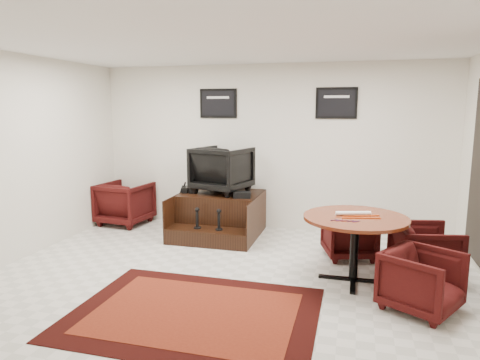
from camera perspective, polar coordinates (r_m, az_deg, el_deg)
name	(u,v)px	position (r m, az deg, el deg)	size (l,w,h in m)	color
ground	(227,282)	(5.30, -1.70, -13.38)	(6.00, 6.00, 0.00)	silver
room_shell	(264,133)	(4.91, 3.20, 6.26)	(6.02, 5.02, 2.81)	silver
area_rug	(194,313)	(4.59, -6.10, -17.19)	(2.47, 1.85, 0.01)	black
shine_podium	(220,215)	(7.11, -2.70, -4.74)	(1.32, 1.36, 0.68)	black
shine_chair	(222,167)	(7.09, -2.40, 1.73)	(0.82, 0.77, 0.85)	black
shoes_pair	(190,190)	(7.18, -6.73, -1.28)	(0.24, 0.27, 0.09)	black
polish_kit	(242,195)	(6.70, 0.29, -1.99)	(0.27, 0.18, 0.09)	black
umbrella_black	(176,208)	(7.26, -8.51, -3.68)	(0.31, 0.12, 0.84)	black
umbrella_hooked	(179,205)	(7.35, -8.20, -3.35)	(0.33, 0.12, 0.88)	black
armchair_side	(125,201)	(7.97, -15.08, -2.73)	(0.81, 0.76, 0.84)	black
meeting_table	(355,224)	(5.28, 15.12, -5.71)	(1.23, 1.23, 0.80)	#4C190A
table_chair_back	(349,233)	(6.21, 14.33, -6.91)	(0.66, 0.62, 0.68)	black
table_chair_window	(425,248)	(5.79, 23.47, -8.37)	(0.71, 0.66, 0.73)	black
table_chair_corner	(422,278)	(4.86, 23.10, -11.94)	(0.68, 0.63, 0.70)	black
paper_roll	(353,213)	(5.30, 14.85, -4.30)	(0.05, 0.05, 0.42)	white
table_clutter	(358,218)	(5.18, 15.46, -4.85)	(0.56, 0.39, 0.01)	#DB430C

